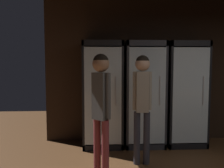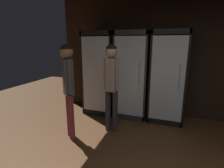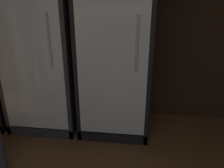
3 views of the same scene
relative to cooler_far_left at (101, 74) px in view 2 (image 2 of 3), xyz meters
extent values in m
cube|color=black|center=(1.89, 0.31, 0.46)|extent=(6.00, 0.06, 2.80)
cube|color=black|center=(0.00, 0.24, 0.02)|extent=(0.72, 0.04, 1.92)
cube|color=black|center=(-0.34, -0.04, 0.02)|extent=(0.04, 0.61, 1.92)
cube|color=black|center=(0.34, -0.04, 0.02)|extent=(0.04, 0.61, 1.92)
cube|color=black|center=(0.00, -0.04, 0.93)|extent=(0.72, 0.61, 0.10)
cube|color=black|center=(0.00, -0.04, -0.89)|extent=(0.72, 0.61, 0.10)
cube|color=white|center=(0.00, 0.21, 0.02)|extent=(0.64, 0.02, 1.68)
cube|color=silver|center=(0.00, -0.34, 0.02)|extent=(0.64, 0.02, 1.68)
cylinder|color=#B2B2B7|center=(0.21, -0.37, 0.11)|extent=(0.02, 0.02, 0.50)
cube|color=silver|center=(0.00, -0.04, -0.82)|extent=(0.62, 0.53, 0.02)
cylinder|color=black|center=(-0.21, -0.02, -0.70)|extent=(0.06, 0.06, 0.23)
cylinder|color=black|center=(-0.21, -0.02, -0.54)|extent=(0.02, 0.02, 0.09)
cylinder|color=#B2332D|center=(-0.21, -0.02, -0.72)|extent=(0.06, 0.06, 0.06)
cylinder|color=#9EAD99|center=(0.01, -0.08, -0.70)|extent=(0.06, 0.06, 0.22)
cylinder|color=#9EAD99|center=(0.01, -0.08, -0.55)|extent=(0.02, 0.02, 0.08)
cylinder|color=beige|center=(0.01, -0.08, -0.71)|extent=(0.07, 0.07, 0.06)
cylinder|color=#9EAD99|center=(0.20, -0.02, -0.70)|extent=(0.07, 0.07, 0.22)
cylinder|color=#9EAD99|center=(0.20, -0.02, -0.55)|extent=(0.03, 0.03, 0.09)
cylinder|color=white|center=(0.20, -0.02, -0.72)|extent=(0.07, 0.07, 0.06)
cube|color=silver|center=(0.00, -0.04, -0.40)|extent=(0.62, 0.53, 0.02)
cylinder|color=#336B38|center=(-0.23, -0.07, -0.29)|extent=(0.06, 0.06, 0.21)
cylinder|color=#336B38|center=(-0.23, -0.07, -0.14)|extent=(0.02, 0.02, 0.09)
cylinder|color=beige|center=(-0.23, -0.07, -0.30)|extent=(0.06, 0.06, 0.05)
cylinder|color=#194723|center=(-0.08, -0.02, -0.30)|extent=(0.06, 0.06, 0.19)
cylinder|color=#194723|center=(-0.08, -0.02, -0.17)|extent=(0.02, 0.02, 0.07)
cylinder|color=white|center=(-0.08, -0.02, -0.30)|extent=(0.06, 0.06, 0.07)
cylinder|color=#9EAD99|center=(0.08, -0.04, -0.30)|extent=(0.08, 0.08, 0.19)
cylinder|color=#9EAD99|center=(0.08, -0.04, -0.16)|extent=(0.03, 0.03, 0.08)
cylinder|color=white|center=(0.08, -0.04, -0.30)|extent=(0.08, 0.08, 0.06)
cylinder|color=black|center=(0.22, -0.09, -0.30)|extent=(0.07, 0.07, 0.20)
cylinder|color=black|center=(0.22, -0.09, -0.16)|extent=(0.02, 0.02, 0.08)
cylinder|color=#B2332D|center=(0.22, -0.09, -0.30)|extent=(0.07, 0.07, 0.06)
cube|color=silver|center=(0.00, -0.04, 0.01)|extent=(0.62, 0.53, 0.02)
cylinder|color=#9EAD99|center=(-0.20, 0.00, 0.12)|extent=(0.06, 0.06, 0.20)
cylinder|color=#9EAD99|center=(-0.20, 0.00, 0.26)|extent=(0.02, 0.02, 0.07)
cylinder|color=#2D2D33|center=(-0.20, 0.00, 0.10)|extent=(0.07, 0.07, 0.07)
cylinder|color=#9EAD99|center=(-0.01, -0.03, 0.13)|extent=(0.06, 0.06, 0.23)
cylinder|color=#9EAD99|center=(-0.01, -0.03, 0.28)|extent=(0.02, 0.02, 0.07)
cylinder|color=tan|center=(-0.01, -0.03, 0.12)|extent=(0.07, 0.07, 0.08)
cylinder|color=#194723|center=(0.20, -0.04, 0.13)|extent=(0.07, 0.07, 0.22)
cylinder|color=#194723|center=(0.20, -0.04, 0.28)|extent=(0.02, 0.02, 0.06)
cylinder|color=#B2332D|center=(0.20, -0.04, 0.13)|extent=(0.07, 0.07, 0.08)
cube|color=silver|center=(0.00, -0.04, 0.43)|extent=(0.62, 0.53, 0.02)
cylinder|color=gray|center=(-0.20, -0.05, 0.55)|extent=(0.08, 0.08, 0.23)
cylinder|color=gray|center=(-0.20, -0.05, 0.71)|extent=(0.03, 0.03, 0.09)
cylinder|color=beige|center=(-0.20, -0.05, 0.54)|extent=(0.08, 0.08, 0.08)
cylinder|color=#194723|center=(0.00, -0.01, 0.54)|extent=(0.08, 0.08, 0.21)
cylinder|color=#194723|center=(0.00, -0.01, 0.68)|extent=(0.03, 0.03, 0.08)
cylinder|color=tan|center=(0.00, -0.01, 0.55)|extent=(0.08, 0.08, 0.06)
cylinder|color=#336B38|center=(0.20, -0.04, 0.55)|extent=(0.06, 0.06, 0.22)
cylinder|color=#336B38|center=(0.20, -0.04, 0.70)|extent=(0.02, 0.02, 0.08)
cylinder|color=beige|center=(0.20, -0.04, 0.55)|extent=(0.07, 0.07, 0.05)
cube|color=#2B2B30|center=(0.77, 0.24, 0.02)|extent=(0.72, 0.04, 1.92)
cube|color=#2B2B30|center=(0.43, -0.04, 0.02)|extent=(0.04, 0.61, 1.92)
cube|color=#2B2B30|center=(1.10, -0.04, 0.02)|extent=(0.04, 0.61, 1.92)
cube|color=#2B2B30|center=(0.77, -0.04, 0.93)|extent=(0.72, 0.61, 0.10)
cube|color=#2B2B30|center=(0.77, -0.04, -0.89)|extent=(0.72, 0.61, 0.10)
cube|color=white|center=(0.77, 0.21, 0.02)|extent=(0.64, 0.02, 1.68)
cube|color=silver|center=(0.77, -0.34, 0.02)|extent=(0.64, 0.02, 1.68)
cylinder|color=#B2B2B7|center=(0.98, -0.37, 0.11)|extent=(0.02, 0.02, 0.50)
cube|color=silver|center=(0.77, -0.04, -0.82)|extent=(0.62, 0.53, 0.02)
cylinder|color=#336B38|center=(0.57, -0.04, -0.70)|extent=(0.07, 0.07, 0.23)
cylinder|color=#336B38|center=(0.57, -0.04, -0.54)|extent=(0.02, 0.02, 0.08)
cylinder|color=#2D2D33|center=(0.57, -0.04, -0.72)|extent=(0.07, 0.07, 0.06)
cylinder|color=brown|center=(0.76, -0.03, -0.70)|extent=(0.06, 0.06, 0.24)
cylinder|color=brown|center=(0.76, -0.03, -0.53)|extent=(0.02, 0.02, 0.09)
cylinder|color=#B2332D|center=(0.76, -0.03, -0.69)|extent=(0.06, 0.06, 0.09)
cylinder|color=black|center=(0.97, -0.04, -0.72)|extent=(0.06, 0.06, 0.19)
cylinder|color=black|center=(0.97, -0.04, -0.58)|extent=(0.02, 0.02, 0.08)
cylinder|color=white|center=(0.97, -0.04, -0.71)|extent=(0.06, 0.06, 0.05)
cube|color=silver|center=(0.77, -0.04, -0.40)|extent=(0.62, 0.53, 0.02)
cylinder|color=gray|center=(0.54, -0.02, -0.30)|extent=(0.07, 0.07, 0.20)
cylinder|color=gray|center=(0.54, -0.02, -0.15)|extent=(0.02, 0.02, 0.09)
cylinder|color=white|center=(0.54, -0.02, -0.31)|extent=(0.07, 0.07, 0.08)
cylinder|color=#194723|center=(0.69, -0.02, -0.29)|extent=(0.08, 0.08, 0.21)
cylinder|color=#194723|center=(0.69, -0.02, -0.14)|extent=(0.03, 0.03, 0.08)
cylinder|color=tan|center=(0.69, -0.02, -0.31)|extent=(0.08, 0.08, 0.07)
cylinder|color=brown|center=(0.83, -0.04, -0.30)|extent=(0.07, 0.07, 0.19)
cylinder|color=brown|center=(0.83, -0.04, -0.17)|extent=(0.02, 0.02, 0.07)
cylinder|color=white|center=(0.83, -0.04, -0.31)|extent=(0.07, 0.07, 0.07)
cylinder|color=black|center=(1.00, -0.03, -0.29)|extent=(0.08, 0.08, 0.20)
cylinder|color=black|center=(1.00, -0.03, -0.15)|extent=(0.03, 0.03, 0.08)
cylinder|color=#2D2D33|center=(1.00, -0.03, -0.30)|extent=(0.08, 0.08, 0.07)
cube|color=silver|center=(0.77, -0.04, 0.01)|extent=(0.62, 0.53, 0.02)
cylinder|color=#336B38|center=(0.62, -0.05, 0.11)|extent=(0.07, 0.07, 0.18)
cylinder|color=#336B38|center=(0.62, -0.05, 0.25)|extent=(0.03, 0.03, 0.09)
cylinder|color=white|center=(0.62, -0.05, 0.12)|extent=(0.07, 0.07, 0.05)
cylinder|color=brown|center=(0.92, -0.04, 0.12)|extent=(0.07, 0.07, 0.20)
cylinder|color=brown|center=(0.92, -0.04, 0.25)|extent=(0.03, 0.03, 0.07)
cylinder|color=#2D2D33|center=(0.92, -0.04, 0.11)|extent=(0.08, 0.08, 0.07)
cube|color=silver|center=(0.77, -0.04, 0.43)|extent=(0.62, 0.53, 0.02)
cylinder|color=gray|center=(0.61, -0.07, 0.54)|extent=(0.06, 0.06, 0.20)
cylinder|color=gray|center=(0.61, -0.07, 0.69)|extent=(0.02, 0.02, 0.09)
cylinder|color=beige|center=(0.61, -0.07, 0.54)|extent=(0.06, 0.06, 0.06)
cylinder|color=#336B38|center=(0.93, -0.03, 0.55)|extent=(0.07, 0.07, 0.23)
cylinder|color=#336B38|center=(0.93, -0.03, 0.70)|extent=(0.03, 0.03, 0.08)
cylinder|color=beige|center=(0.93, -0.03, 0.53)|extent=(0.07, 0.07, 0.08)
cube|color=black|center=(1.53, 0.24, 0.02)|extent=(0.72, 0.04, 1.92)
cube|color=black|center=(1.19, -0.04, 0.02)|extent=(0.04, 0.61, 1.92)
cube|color=black|center=(1.87, -0.04, 0.02)|extent=(0.04, 0.61, 1.92)
cube|color=black|center=(1.53, -0.04, 0.93)|extent=(0.72, 0.61, 0.10)
cube|color=black|center=(1.53, -0.04, -0.89)|extent=(0.72, 0.61, 0.10)
cube|color=white|center=(1.53, 0.21, 0.02)|extent=(0.64, 0.02, 1.68)
cube|color=silver|center=(1.53, -0.34, 0.02)|extent=(0.64, 0.02, 1.68)
cylinder|color=#B2B2B7|center=(1.75, -0.37, 0.11)|extent=(0.02, 0.02, 0.50)
cube|color=silver|center=(1.53, -0.04, -0.82)|extent=(0.62, 0.53, 0.02)
cylinder|color=brown|center=(1.32, -0.01, -0.72)|extent=(0.07, 0.07, 0.20)
cylinder|color=brown|center=(1.32, -0.01, -0.57)|extent=(0.03, 0.03, 0.10)
cylinder|color=#B2332D|center=(1.32, -0.01, -0.75)|extent=(0.08, 0.08, 0.05)
cylinder|color=black|center=(1.54, -0.09, -0.70)|extent=(0.08, 0.08, 0.22)
cylinder|color=black|center=(1.54, -0.09, -0.55)|extent=(0.03, 0.03, 0.09)
cylinder|color=#2D2D33|center=(1.54, -0.09, -0.73)|extent=(0.08, 0.08, 0.08)
cylinder|color=gray|center=(1.75, -0.03, -0.70)|extent=(0.06, 0.06, 0.23)
cylinder|color=gray|center=(1.75, -0.03, -0.54)|extent=(0.02, 0.02, 0.08)
cylinder|color=#B2332D|center=(1.75, -0.03, -0.70)|extent=(0.06, 0.06, 0.07)
cube|color=silver|center=(1.53, -0.04, -0.40)|extent=(0.62, 0.53, 0.02)
cylinder|color=gray|center=(1.30, -0.06, -0.29)|extent=(0.06, 0.06, 0.21)
cylinder|color=gray|center=(1.30, -0.06, -0.14)|extent=(0.02, 0.02, 0.08)
cylinder|color=beige|center=(1.30, -0.06, -0.31)|extent=(0.07, 0.07, 0.07)
cylinder|color=#9EAD99|center=(1.45, -0.05, -0.31)|extent=(0.07, 0.07, 0.18)
cylinder|color=#9EAD99|center=(1.45, -0.05, -0.17)|extent=(0.03, 0.03, 0.09)
cylinder|color=tan|center=(1.45, -0.05, -0.33)|extent=(0.07, 0.07, 0.06)
cylinder|color=brown|center=(1.60, -0.01, -0.29)|extent=(0.08, 0.08, 0.21)
cylinder|color=brown|center=(1.60, -0.01, -0.15)|extent=(0.03, 0.03, 0.07)
cylinder|color=beige|center=(1.60, -0.01, -0.30)|extent=(0.08, 0.08, 0.06)
cylinder|color=gray|center=(1.77, -0.01, -0.29)|extent=(0.07, 0.07, 0.21)
cylinder|color=gray|center=(1.77, -0.01, -0.15)|extent=(0.02, 0.02, 0.07)
cylinder|color=tan|center=(1.77, -0.01, -0.29)|extent=(0.07, 0.07, 0.08)
cube|color=silver|center=(1.53, -0.04, 0.01)|extent=(0.62, 0.53, 0.02)
cylinder|color=#336B38|center=(1.29, -0.04, 0.12)|extent=(0.07, 0.07, 0.19)
cylinder|color=#336B38|center=(1.29, -0.04, 0.26)|extent=(0.02, 0.02, 0.09)
cylinder|color=#B2332D|center=(1.29, -0.04, 0.10)|extent=(0.07, 0.07, 0.05)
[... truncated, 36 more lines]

